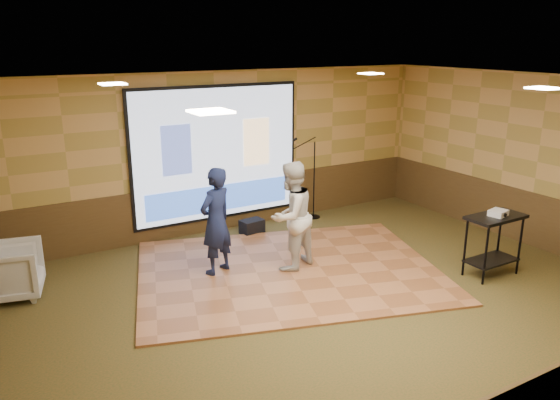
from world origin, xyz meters
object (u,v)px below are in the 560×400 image
player_right (291,216)px  projector_screen (218,155)px  mic_stand (311,195)px  projector (498,213)px  av_table (494,234)px  duffel_bag (252,227)px  player_left (216,221)px  dance_floor (289,270)px  banquet_chair (10,271)px

player_right → projector_screen: bearing=-104.7°
mic_stand → projector_screen: bearing=150.4°
player_right → projector: 3.15m
av_table → duffel_bag: (-2.36, 3.55, -0.55)m
player_left → duffel_bag: (1.32, 1.38, -0.74)m
duffel_bag → player_left: bearing=-133.8°
player_left → duffel_bag: 2.05m
projector → player_left: bearing=136.3°
player_left → player_right: (1.09, -0.42, 0.02)m
projector_screen → mic_stand: (1.93, -0.27, -0.98)m
av_table → duffel_bag: size_ratio=2.29×
dance_floor → player_left: size_ratio=2.77×
dance_floor → mic_stand: 2.79m
av_table → banquet_chair: (-6.53, 2.92, -0.29)m
projector → banquet_chair: projector is taller
projector_screen → av_table: bearing=-55.1°
projector_screen → banquet_chair: 4.03m
dance_floor → duffel_bag: bearing=80.5°
av_table → projector: 0.34m
player_right → mic_stand: 2.67m
banquet_chair → mic_stand: bearing=-68.9°
projector_screen → banquet_chair: size_ratio=3.91×
projector_screen → av_table: (2.80, -4.02, -0.79)m
projector_screen → duffel_bag: size_ratio=7.82×
projector_screen → player_right: projector_screen is taller
projector_screen → dance_floor: size_ratio=0.72×
player_left → projector: player_left is taller
player_left → projector: (3.69, -2.19, 0.14)m
projector → mic_stand: 3.91m
projector → mic_stand: (-0.89, 3.77, -0.52)m
player_right → mic_stand: (1.71, 2.01, -0.40)m
dance_floor → player_right: (0.08, 0.07, 0.88)m
projector → mic_stand: mic_stand is taller
projector_screen → duffel_bag: projector_screen is taller
projector_screen → banquet_chair: (-3.72, -1.10, -1.09)m
projector_screen → player_right: (0.21, -2.28, -0.58)m
projector_screen → dance_floor: (0.13, -2.34, -1.46)m
duffel_bag → player_right: bearing=-97.4°
av_table → banquet_chair: av_table is taller
av_table → banquet_chair: 7.16m
duffel_bag → projector_screen: bearing=133.0°
projector_screen → projector: 4.95m
player_right → duffel_bag: 1.97m
dance_floor → player_left: player_left is taller
dance_floor → player_left: 1.41m
player_left → projector: 4.29m
dance_floor → banquet_chair: bearing=162.1°
dance_floor → duffel_bag: duffel_bag is taller
dance_floor → projector: bearing=-32.3°
projector_screen → duffel_bag: bearing=-47.0°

